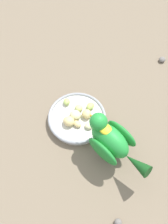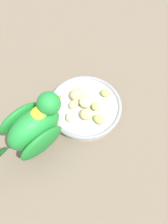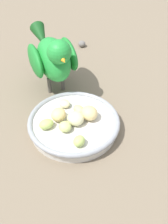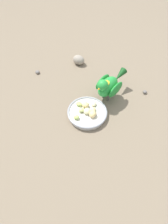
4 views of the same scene
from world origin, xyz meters
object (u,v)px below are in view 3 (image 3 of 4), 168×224
(apple_piece_3, at_px, (80,141))
(parrot, at_px, (53,56))
(apple_piece_5, at_px, (79,110))
(apple_piece_1, at_px, (58,115))
(apple_piece_0, at_px, (76,118))
(feeding_bowl, at_px, (74,124))
(apple_piece_4, at_px, (46,124))
(apple_piece_7, at_px, (92,112))
(apple_piece_2, at_px, (65,127))
(apple_piece_6, at_px, (64,104))
(pebble_1, at_px, (82,44))

(apple_piece_3, relative_size, parrot, 0.13)
(apple_piece_5, bearing_deg, parrot, -47.34)
(apple_piece_1, relative_size, apple_piece_3, 1.28)
(apple_piece_0, bearing_deg, feeding_bowl, -25.54)
(apple_piece_3, distance_m, apple_piece_4, 0.08)
(apple_piece_7, relative_size, parrot, 0.19)
(apple_piece_7, bearing_deg, apple_piece_2, 50.07)
(apple_piece_1, relative_size, apple_piece_6, 1.27)
(apple_piece_6, relative_size, parrot, 0.13)
(pebble_1, bearing_deg, apple_piece_1, 97.17)
(apple_piece_5, xyz_separation_m, apple_piece_7, (-0.03, 0.01, 0.01))
(apple_piece_0, distance_m, apple_piece_4, 0.06)
(apple_piece_1, bearing_deg, apple_piece_3, 137.93)
(apple_piece_6, xyz_separation_m, pebble_1, (0.04, -0.27, -0.02))
(apple_piece_2, xyz_separation_m, apple_piece_6, (0.02, -0.07, -0.00))
(apple_piece_3, relative_size, apple_piece_5, 0.89)
(apple_piece_2, height_order, apple_piece_6, apple_piece_2)
(feeding_bowl, relative_size, apple_piece_7, 5.16)
(apple_piece_3, xyz_separation_m, apple_piece_5, (0.03, -0.08, -0.00))
(apple_piece_3, distance_m, apple_piece_6, 0.11)
(apple_piece_1, xyz_separation_m, apple_piece_2, (-0.02, 0.03, -0.00))
(parrot, relative_size, pebble_1, 9.61)
(apple_piece_6, relative_size, pebble_1, 1.26)
(pebble_1, bearing_deg, feeding_bowl, 102.65)
(apple_piece_6, bearing_deg, apple_piece_0, 131.34)
(apple_piece_4, bearing_deg, feeding_bowl, -147.77)
(feeding_bowl, bearing_deg, apple_piece_5, -94.72)
(apple_piece_3, height_order, apple_piece_7, apple_piece_7)
(apple_piece_2, distance_m, pebble_1, 0.35)
(apple_piece_1, xyz_separation_m, apple_piece_5, (-0.03, -0.03, -0.00))
(apple_piece_2, xyz_separation_m, pebble_1, (0.06, -0.34, -0.02))
(apple_piece_0, height_order, parrot, parrot)
(apple_piece_7, relative_size, pebble_1, 1.80)
(apple_piece_2, distance_m, apple_piece_3, 0.05)
(apple_piece_2, bearing_deg, apple_piece_6, -71.17)
(apple_piece_0, distance_m, pebble_1, 0.32)
(feeding_bowl, bearing_deg, apple_piece_1, 1.20)
(apple_piece_6, bearing_deg, apple_piece_2, 108.83)
(apple_piece_2, xyz_separation_m, apple_piece_5, (-0.01, -0.05, -0.00))
(apple_piece_1, relative_size, apple_piece_7, 0.89)
(apple_piece_2, distance_m, apple_piece_4, 0.04)
(apple_piece_0, height_order, apple_piece_5, apple_piece_0)
(feeding_bowl, xyz_separation_m, apple_piece_0, (-0.00, 0.00, 0.02))
(feeding_bowl, bearing_deg, parrot, -55.60)
(feeding_bowl, bearing_deg, apple_piece_0, 154.46)
(feeding_bowl, bearing_deg, apple_piece_3, 117.88)
(apple_piece_6, xyz_separation_m, apple_piece_7, (-0.06, 0.02, 0.01))
(feeding_bowl, bearing_deg, pebble_1, -77.35)
(apple_piece_4, distance_m, parrot, 0.16)
(feeding_bowl, height_order, pebble_1, feeding_bowl)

